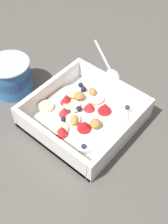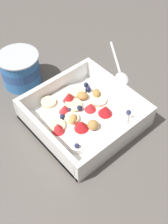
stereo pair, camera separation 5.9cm
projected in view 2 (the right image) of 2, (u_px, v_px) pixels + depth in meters
ground_plane at (77, 125)px, 0.61m from camera, size 2.40×2.40×0.00m
fruit_bowl at (83, 115)px, 0.60m from camera, size 0.21×0.21×0.06m
spoon at (120, 70)px, 0.72m from camera, size 0.11×0.15×0.01m
yogurt_cup at (20, 69)px, 0.66m from camera, size 0.10×0.10×0.08m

